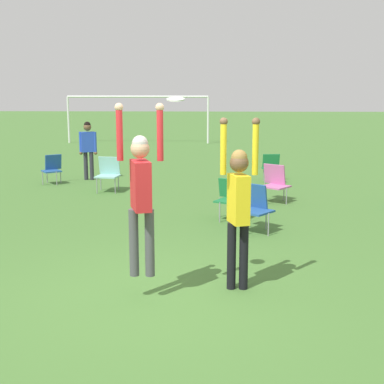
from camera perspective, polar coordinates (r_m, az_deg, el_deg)
ground_plane at (r=7.06m, az=-3.66°, el=-11.09°), size 120.00×120.00×0.00m
person_jumping at (r=6.63m, az=-5.49°, el=0.63°), size 0.60×0.49×2.17m
person_defending at (r=6.99m, az=4.99°, el=-0.77°), size 0.51×0.40×2.29m
frisbee at (r=6.66m, az=-1.76°, el=9.87°), size 0.23×0.23×0.06m
camping_chair_0 at (r=14.20m, az=-8.92°, el=2.14°), size 0.63×0.67×0.90m
camping_chair_1 at (r=15.65m, az=8.47°, el=2.79°), size 0.55×0.59×0.80m
camping_chair_2 at (r=12.88m, az=8.84°, el=1.13°), size 0.79×0.87×0.88m
camping_chair_3 at (r=11.04m, az=4.15°, el=-0.45°), size 0.72×0.79×0.82m
camping_chair_4 at (r=15.73m, az=-14.68°, el=2.57°), size 0.65×0.72×0.82m
camping_chair_5 at (r=10.11m, az=6.71°, el=-1.36°), size 0.77×0.86×0.89m
person_spectator_near at (r=16.07m, az=-11.03°, el=4.93°), size 0.54×0.33×1.72m
soccer_goal at (r=26.96m, az=-5.82°, el=9.12°), size 7.10×0.10×2.35m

